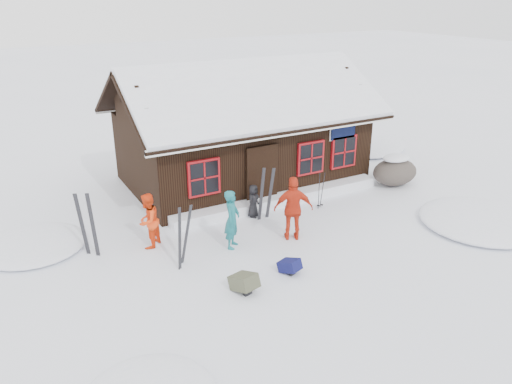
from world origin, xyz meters
TOP-DOWN VIEW (x-y plane):
  - ground at (0.00, 0.00)m, footprint 120.00×120.00m
  - mountain_hut at (1.50, 4.98)m, footprint 8.90×6.09m
  - snow_drift at (1.50, 2.25)m, footprint 7.60×0.60m
  - snow_mounds at (1.65, 1.86)m, footprint 20.60×13.20m
  - skier_teal at (-1.20, 0.38)m, footprint 0.70×0.72m
  - skier_orange_left at (-3.18, 1.51)m, footprint 0.95×0.95m
  - skier_orange_right at (0.51, -0.02)m, footprint 1.18×0.90m
  - skier_crouched at (0.27, 1.85)m, footprint 0.61×0.57m
  - boulder at (6.09, 1.78)m, footprint 1.72×1.29m
  - ski_pair_left at (-2.70, 0.17)m, footprint 0.59×0.35m
  - ski_pair_mid at (-4.71, 1.85)m, footprint 0.44×0.34m
  - ski_pair_right at (0.54, 1.55)m, footprint 0.55×0.20m
  - ski_poles at (2.50, 1.39)m, footprint 0.22×0.11m
  - backpack_blue at (-0.57, -1.54)m, footprint 0.53×0.60m
  - backpack_olive at (-1.95, -1.71)m, footprint 0.60×0.71m

SIDE VIEW (x-z plane):
  - ground at x=0.00m, z-range 0.00..0.00m
  - snow_mounds at x=1.65m, z-range -0.24..0.24m
  - backpack_blue at x=-0.57m, z-range 0.00..0.27m
  - backpack_olive at x=-1.95m, z-range 0.00..0.34m
  - snow_drift at x=1.50m, z-range 0.00..0.35m
  - boulder at x=6.09m, z-range 0.01..1.02m
  - skier_crouched at x=0.27m, z-range 0.00..1.05m
  - ski_poles at x=2.50m, z-range -0.04..1.21m
  - ski_pair_left at x=-2.70m, z-range -0.04..1.58m
  - skier_orange_left at x=-3.18m, z-range 0.00..1.55m
  - ski_pair_right at x=0.54m, z-range -0.05..1.65m
  - skier_teal at x=-1.20m, z-range 0.00..1.66m
  - ski_pair_mid at x=-4.71m, z-range -0.05..1.76m
  - skier_orange_right at x=0.51m, z-range 0.00..1.87m
  - mountain_hut at x=1.50m, z-range -0.63..3.79m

